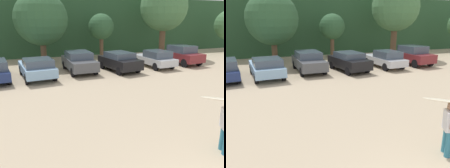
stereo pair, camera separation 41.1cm
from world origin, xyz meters
TOP-DOWN VIEW (x-y plane):
  - hillside_ridge at (0.00, 28.48)m, footprint 108.00×12.00m
  - tree_far_left at (-2.49, 18.85)m, footprint 4.63×4.63m
  - tree_far_right at (3.34, 19.91)m, footprint 2.55×2.55m
  - tree_ridge_back at (9.64, 18.51)m, footprint 4.81×4.81m
  - parked_car_sky_blue at (-3.40, 13.58)m, footprint 2.45×4.64m
  - parked_car_dark_gray at (-0.21, 14.66)m, footprint 2.06×4.47m
  - parked_car_black at (2.87, 13.85)m, footprint 2.51×4.21m
  - parked_car_silver at (6.27, 14.15)m, footprint 2.15×4.37m
  - parked_car_maroon at (9.23, 14.51)m, footprint 2.28×4.14m
  - person_adult at (1.50, 1.88)m, footprint 0.46×0.67m

SIDE VIEW (x-z plane):
  - parked_car_silver at x=6.27m, z-range 0.02..1.47m
  - parked_car_sky_blue at x=-3.40m, z-range 0.04..1.50m
  - parked_car_black at x=2.87m, z-range 0.05..1.53m
  - parked_car_dark_gray at x=-0.21m, z-range 0.04..1.61m
  - parked_car_maroon at x=9.23m, z-range 0.04..1.74m
  - person_adult at x=1.50m, z-range 0.11..1.81m
  - hillside_ridge at x=0.00m, z-range 0.00..6.27m
  - tree_far_right at x=3.34m, z-range 0.93..5.43m
  - tree_far_left at x=-2.49m, z-range 0.82..7.13m
  - tree_ridge_back at x=9.64m, z-range 1.32..8.83m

